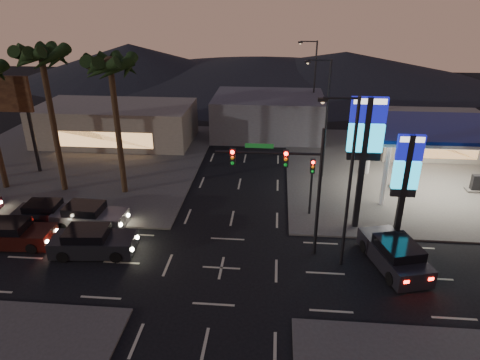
# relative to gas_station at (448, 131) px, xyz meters

# --- Properties ---
(ground) EXTENTS (140.00, 140.00, 0.00)m
(ground) POSITION_rel_gas_station_xyz_m (-16.00, -12.00, -5.08)
(ground) COLOR black
(ground) RESTS_ON ground
(corner_lot_ne) EXTENTS (24.00, 24.00, 0.12)m
(corner_lot_ne) POSITION_rel_gas_station_xyz_m (0.00, 4.00, -5.02)
(corner_lot_ne) COLOR #47443F
(corner_lot_ne) RESTS_ON ground
(corner_lot_nw) EXTENTS (24.00, 24.00, 0.12)m
(corner_lot_nw) POSITION_rel_gas_station_xyz_m (-32.00, 4.00, -5.02)
(corner_lot_nw) COLOR #47443F
(corner_lot_nw) RESTS_ON ground
(gas_station) EXTENTS (12.20, 8.20, 5.47)m
(gas_station) POSITION_rel_gas_station_xyz_m (0.00, 0.00, 0.00)
(gas_station) COLOR silver
(gas_station) RESTS_ON ground
(convenience_store) EXTENTS (10.00, 6.00, 4.00)m
(convenience_store) POSITION_rel_gas_station_xyz_m (2.00, 9.00, -3.08)
(convenience_store) COLOR #726B5B
(convenience_store) RESTS_ON ground
(pylon_sign_tall) EXTENTS (2.20, 0.35, 9.00)m
(pylon_sign_tall) POSITION_rel_gas_station_xyz_m (-7.50, -6.50, 1.31)
(pylon_sign_tall) COLOR black
(pylon_sign_tall) RESTS_ON ground
(pylon_sign_short) EXTENTS (1.60, 0.35, 7.00)m
(pylon_sign_short) POSITION_rel_gas_station_xyz_m (-5.00, -7.50, -0.42)
(pylon_sign_short) COLOR black
(pylon_sign_short) RESTS_ON ground
(traffic_signal_mast) EXTENTS (6.10, 0.39, 8.00)m
(traffic_signal_mast) POSITION_rel_gas_station_xyz_m (-12.24, -10.01, 0.15)
(traffic_signal_mast) COLOR black
(traffic_signal_mast) RESTS_ON ground
(pedestal_signal) EXTENTS (0.32, 0.39, 4.30)m
(pedestal_signal) POSITION_rel_gas_station_xyz_m (-10.50, -5.02, -2.16)
(pedestal_signal) COLOR black
(pedestal_signal) RESTS_ON ground
(streetlight_near) EXTENTS (2.14, 0.25, 10.00)m
(streetlight_near) POSITION_rel_gas_station_xyz_m (-9.21, -11.00, 0.64)
(streetlight_near) COLOR black
(streetlight_near) RESTS_ON ground
(streetlight_mid) EXTENTS (2.14, 0.25, 10.00)m
(streetlight_mid) POSITION_rel_gas_station_xyz_m (-9.21, 2.00, 0.64)
(streetlight_mid) COLOR black
(streetlight_mid) RESTS_ON ground
(streetlight_far) EXTENTS (2.14, 0.25, 10.00)m
(streetlight_far) POSITION_rel_gas_station_xyz_m (-9.21, 16.00, 0.64)
(streetlight_far) COLOR black
(streetlight_far) RESTS_ON ground
(palm_a) EXTENTS (4.41, 4.41, 10.86)m
(palm_a) POSITION_rel_gas_station_xyz_m (-25.00, -2.50, 4.35)
(palm_a) COLOR black
(palm_a) RESTS_ON ground
(palm_b) EXTENTS (4.41, 4.41, 11.46)m
(palm_b) POSITION_rel_gas_station_xyz_m (-30.00, -2.50, 4.89)
(palm_b) COLOR black
(palm_b) RESTS_ON ground
(building_far_west) EXTENTS (16.00, 8.00, 4.00)m
(building_far_west) POSITION_rel_gas_station_xyz_m (-30.00, 10.00, -3.08)
(building_far_west) COLOR #726B5B
(building_far_west) RESTS_ON ground
(building_far_mid) EXTENTS (12.00, 9.00, 4.40)m
(building_far_mid) POSITION_rel_gas_station_xyz_m (-14.00, 14.00, -2.88)
(building_far_mid) COLOR #4C4C51
(building_far_mid) RESTS_ON ground
(hill_left) EXTENTS (40.00, 40.00, 6.00)m
(hill_left) POSITION_rel_gas_station_xyz_m (-41.00, 48.00, -2.08)
(hill_left) COLOR black
(hill_left) RESTS_ON ground
(hill_right) EXTENTS (50.00, 50.00, 5.00)m
(hill_right) POSITION_rel_gas_station_xyz_m (-1.00, 48.00, -2.58)
(hill_right) COLOR black
(hill_right) RESTS_ON ground
(hill_center) EXTENTS (60.00, 60.00, 4.00)m
(hill_center) POSITION_rel_gas_station_xyz_m (-16.00, 48.00, -3.08)
(hill_center) COLOR black
(hill_center) RESTS_ON ground
(car_lane_a_front) EXTENTS (5.26, 2.49, 1.67)m
(car_lane_a_front) POSITION_rel_gas_station_xyz_m (-24.04, -11.11, -4.31)
(car_lane_a_front) COLOR black
(car_lane_a_front) RESTS_ON ground
(car_lane_a_mid) EXTENTS (5.05, 2.29, 1.62)m
(car_lane_a_mid) POSITION_rel_gas_station_xyz_m (-29.44, -10.61, -4.33)
(car_lane_a_mid) COLOR black
(car_lane_a_mid) RESTS_ON ground
(car_lane_b_front) EXTENTS (5.08, 2.30, 1.63)m
(car_lane_b_front) POSITION_rel_gas_station_xyz_m (-25.59, -7.96, -4.33)
(car_lane_b_front) COLOR slate
(car_lane_b_front) RESTS_ON ground
(car_lane_b_mid) EXTENTS (4.65, 2.14, 1.49)m
(car_lane_b_mid) POSITION_rel_gas_station_xyz_m (-28.75, -7.59, -4.39)
(car_lane_b_mid) COLOR black
(car_lane_b_mid) RESTS_ON ground
(suv_station) EXTENTS (3.48, 5.58, 1.74)m
(suv_station) POSITION_rel_gas_station_xyz_m (-5.98, -10.93, -4.27)
(suv_station) COLOR black
(suv_station) RESTS_ON ground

